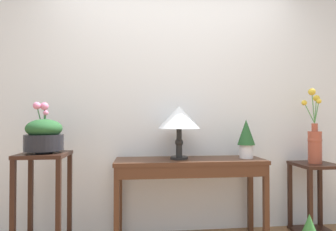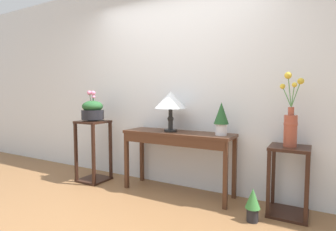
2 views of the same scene
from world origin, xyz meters
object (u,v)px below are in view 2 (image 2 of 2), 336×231
(potted_plant_on_console, at_px, (221,117))
(flower_vase_tall_right, at_px, (291,123))
(table_lamp, at_px, (171,101))
(pedestal_stand_left, at_px, (94,151))
(planter_bowl_wide_left, at_px, (93,110))
(potted_plant_floor, at_px, (253,203))
(console_table, at_px, (177,141))
(pedestal_stand_right, at_px, (289,181))

(potted_plant_on_console, height_order, flower_vase_tall_right, flower_vase_tall_right)
(table_lamp, height_order, pedestal_stand_left, table_lamp)
(flower_vase_tall_right, bearing_deg, planter_bowl_wide_left, -176.04)
(pedestal_stand_left, distance_m, potted_plant_floor, 2.21)
(console_table, relative_size, potted_plant_on_console, 3.74)
(pedestal_stand_right, bearing_deg, console_table, -178.51)
(console_table, height_order, potted_plant_on_console, potted_plant_on_console)
(table_lamp, relative_size, potted_plant_floor, 1.49)
(console_table, distance_m, table_lamp, 0.48)
(table_lamp, relative_size, flower_vase_tall_right, 0.67)
(pedestal_stand_right, distance_m, potted_plant_floor, 0.46)
(pedestal_stand_right, bearing_deg, potted_plant_floor, -130.63)
(potted_plant_on_console, relative_size, planter_bowl_wide_left, 0.88)
(potted_plant_on_console, bearing_deg, pedestal_stand_left, -174.81)
(potted_plant_on_console, distance_m, potted_plant_floor, 0.94)
(pedestal_stand_right, xyz_separation_m, flower_vase_tall_right, (-0.00, 0.00, 0.58))
(potted_plant_floor, bearing_deg, flower_vase_tall_right, 49.57)
(potted_plant_on_console, distance_m, pedestal_stand_left, 1.86)
(planter_bowl_wide_left, relative_size, potted_plant_floor, 1.27)
(potted_plant_on_console, xyz_separation_m, pedestal_stand_left, (-1.78, -0.16, -0.53))
(table_lamp, xyz_separation_m, potted_plant_floor, (1.06, -0.31, -0.94))
(pedestal_stand_left, distance_m, flower_vase_tall_right, 2.53)
(potted_plant_on_console, xyz_separation_m, pedestal_stand_right, (0.70, 0.01, -0.61))
(planter_bowl_wide_left, xyz_separation_m, pedestal_stand_right, (2.47, 0.17, -0.64))
(table_lamp, xyz_separation_m, pedestal_stand_right, (1.34, 0.01, -0.78))
(table_lamp, bearing_deg, flower_vase_tall_right, 0.40)
(potted_plant_floor, bearing_deg, console_table, 163.18)
(pedestal_stand_right, height_order, potted_plant_floor, pedestal_stand_right)
(planter_bowl_wide_left, bearing_deg, flower_vase_tall_right, 3.96)
(console_table, bearing_deg, planter_bowl_wide_left, -173.66)
(planter_bowl_wide_left, distance_m, flower_vase_tall_right, 2.48)
(console_table, height_order, flower_vase_tall_right, flower_vase_tall_right)
(console_table, height_order, table_lamp, table_lamp)
(planter_bowl_wide_left, bearing_deg, table_lamp, 8.11)
(pedestal_stand_left, relative_size, pedestal_stand_right, 1.22)
(potted_plant_on_console, relative_size, pedestal_stand_right, 0.52)
(potted_plant_on_console, distance_m, pedestal_stand_right, 0.93)
(pedestal_stand_left, height_order, planter_bowl_wide_left, planter_bowl_wide_left)
(table_lamp, height_order, potted_plant_floor, table_lamp)
(table_lamp, xyz_separation_m, pedestal_stand_left, (-1.14, -0.16, -0.70))
(planter_bowl_wide_left, bearing_deg, pedestal_stand_left, -28.85)
(pedestal_stand_right, bearing_deg, table_lamp, -179.67)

